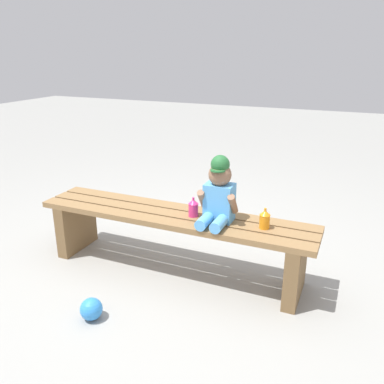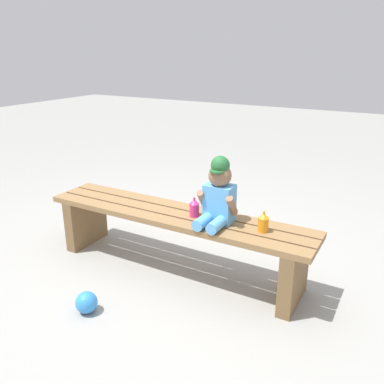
# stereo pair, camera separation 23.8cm
# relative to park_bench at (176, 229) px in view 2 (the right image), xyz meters

# --- Properties ---
(ground_plane) EXTENTS (16.00, 16.00, 0.00)m
(ground_plane) POSITION_rel_park_bench_xyz_m (0.00, 0.00, -0.29)
(ground_plane) COLOR #999993
(park_bench) EXTENTS (1.80, 0.36, 0.41)m
(park_bench) POSITION_rel_park_bench_xyz_m (0.00, 0.00, 0.00)
(park_bench) COLOR olive
(park_bench) RESTS_ON ground_plane
(child_figure) EXTENTS (0.23, 0.27, 0.40)m
(child_figure) POSITION_rel_park_bench_xyz_m (0.30, -0.00, 0.30)
(child_figure) COLOR #59A5E5
(child_figure) RESTS_ON park_bench
(sippy_cup_left) EXTENTS (0.06, 0.06, 0.12)m
(sippy_cup_left) POSITION_rel_park_bench_xyz_m (0.13, 0.01, 0.18)
(sippy_cup_left) COLOR #E5337F
(sippy_cup_left) RESTS_ON park_bench
(sippy_cup_right) EXTENTS (0.06, 0.06, 0.12)m
(sippy_cup_right) POSITION_rel_park_bench_xyz_m (0.58, 0.01, 0.18)
(sippy_cup_right) COLOR orange
(sippy_cup_right) RESTS_ON park_bench
(toy_ball) EXTENTS (0.12, 0.12, 0.12)m
(toy_ball) POSITION_rel_park_bench_xyz_m (-0.19, -0.64, -0.23)
(toy_ball) COLOR #338CE5
(toy_ball) RESTS_ON ground_plane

